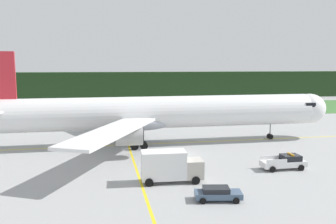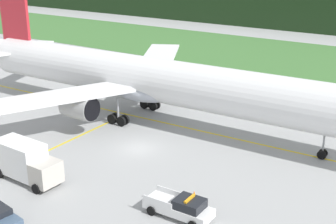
{
  "view_description": "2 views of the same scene",
  "coord_description": "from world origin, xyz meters",
  "px_view_note": "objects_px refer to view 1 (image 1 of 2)",
  "views": [
    {
      "loc": [
        -9.76,
        -48.41,
        13.01
      ],
      "look_at": [
        -1.12,
        9.29,
        4.96
      ],
      "focal_mm": 38.05,
      "sensor_mm": 36.0,
      "label": 1
    },
    {
      "loc": [
        27.53,
        -34.58,
        19.59
      ],
      "look_at": [
        3.54,
        0.41,
        4.64
      ],
      "focal_mm": 49.34,
      "sensor_mm": 36.0,
      "label": 2
    }
  ],
  "objects_px": {
    "staff_car": "(218,193)",
    "apron_cone": "(268,160)",
    "ops_pickup_truck": "(285,162)",
    "catering_truck": "(170,166)",
    "airliner": "(155,113)"
  },
  "relations": [
    {
      "from": "staff_car",
      "to": "apron_cone",
      "type": "height_order",
      "value": "staff_car"
    },
    {
      "from": "ops_pickup_truck",
      "to": "staff_car",
      "type": "relative_size",
      "value": 1.19
    },
    {
      "from": "ops_pickup_truck",
      "to": "staff_car",
      "type": "height_order",
      "value": "ops_pickup_truck"
    },
    {
      "from": "ops_pickup_truck",
      "to": "staff_car",
      "type": "xyz_separation_m",
      "value": [
        -11.06,
        -8.52,
        -0.2
      ]
    },
    {
      "from": "ops_pickup_truck",
      "to": "catering_truck",
      "type": "height_order",
      "value": "catering_truck"
    },
    {
      "from": "airliner",
      "to": "staff_car",
      "type": "xyz_separation_m",
      "value": [
        3.18,
        -24.72,
        -4.34
      ]
    },
    {
      "from": "staff_car",
      "to": "ops_pickup_truck",
      "type": "bearing_deg",
      "value": 37.61
    },
    {
      "from": "airliner",
      "to": "ops_pickup_truck",
      "type": "distance_m",
      "value": 21.96
    },
    {
      "from": "ops_pickup_truck",
      "to": "apron_cone",
      "type": "relative_size",
      "value": 9.5
    },
    {
      "from": "apron_cone",
      "to": "catering_truck",
      "type": "bearing_deg",
      "value": -157.37
    },
    {
      "from": "airliner",
      "to": "ops_pickup_truck",
      "type": "xyz_separation_m",
      "value": [
        14.25,
        -16.2,
        -4.14
      ]
    },
    {
      "from": "ops_pickup_truck",
      "to": "staff_car",
      "type": "bearing_deg",
      "value": -142.39
    },
    {
      "from": "ops_pickup_truck",
      "to": "catering_truck",
      "type": "xyz_separation_m",
      "value": [
        -14.76,
        -2.63,
        0.94
      ]
    },
    {
      "from": "ops_pickup_truck",
      "to": "staff_car",
      "type": "distance_m",
      "value": 13.97
    },
    {
      "from": "ops_pickup_truck",
      "to": "apron_cone",
      "type": "distance_m",
      "value": 3.35
    }
  ]
}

